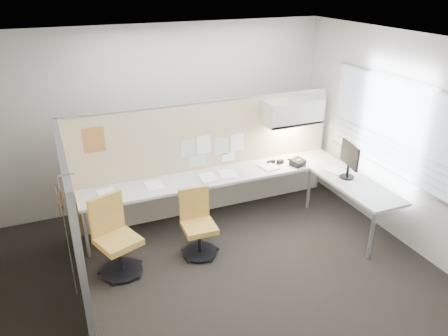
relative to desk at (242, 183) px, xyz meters
name	(u,v)px	position (x,y,z in m)	size (l,w,h in m)	color
floor	(212,276)	(-0.93, -1.13, -0.61)	(5.50, 4.50, 0.01)	black
ceiling	(208,45)	(-0.93, -1.13, 2.20)	(5.50, 4.50, 0.01)	white
wall_back	(158,118)	(-0.93, 1.12, 0.80)	(5.50, 0.02, 2.80)	beige
wall_front	(329,304)	(-0.93, -3.38, 0.80)	(5.50, 0.02, 2.80)	beige
wall_right	(402,141)	(1.82, -1.13, 0.80)	(0.02, 4.50, 2.80)	beige
window_pane	(402,130)	(1.79, -1.13, 0.95)	(0.01, 2.80, 1.30)	#ADBBC9
partition_back	(206,159)	(-0.38, 0.47, 0.27)	(4.10, 0.06, 1.75)	#D0B990
partition_left	(72,221)	(-2.43, -0.63, 0.27)	(0.06, 2.20, 1.75)	#D0B990
desk	(242,183)	(0.00, 0.00, 0.00)	(4.00, 2.07, 0.73)	beige
overhead_bin	(293,112)	(0.97, 0.26, 0.91)	(0.90, 0.36, 0.38)	beige
task_light_strip	(292,125)	(0.97, 0.26, 0.70)	(0.60, 0.06, 0.02)	#FFEABF
pinned_papers	(212,149)	(-0.30, 0.44, 0.43)	(1.01, 0.00, 0.47)	#8CBF8C
poster	(94,140)	(-1.98, 0.44, 0.82)	(0.28, 0.00, 0.35)	orange
chair_left	(115,239)	(-1.97, -0.55, -0.14)	(0.60, 0.62, 1.00)	black
chair_right	(198,225)	(-0.90, -0.56, -0.18)	(0.47, 0.47, 0.89)	black
monitor	(349,159)	(1.37, -0.67, 0.43)	(0.21, 0.49, 0.52)	black
phone	(297,162)	(0.94, -0.01, 0.18)	(0.26, 0.24, 0.12)	black
stapler	(271,162)	(0.59, 0.22, 0.15)	(0.14, 0.04, 0.05)	black
tape_dispenser	(280,162)	(0.73, 0.16, 0.16)	(0.10, 0.06, 0.06)	black
coat_hook	(62,210)	(-2.51, -1.37, 0.82)	(0.18, 0.43, 1.29)	silver
paper_stack_0	(107,194)	(-1.93, 0.12, 0.15)	(0.23, 0.30, 0.03)	white
paper_stack_1	(154,185)	(-1.28, 0.16, 0.14)	(0.23, 0.30, 0.02)	white
paper_stack_2	(208,178)	(-0.51, 0.07, 0.15)	(0.23, 0.30, 0.04)	white
paper_stack_3	(228,174)	(-0.18, 0.11, 0.14)	(0.23, 0.30, 0.01)	white
paper_stack_4	(268,167)	(0.48, 0.10, 0.14)	(0.23, 0.30, 0.02)	white
paper_stack_5	(335,171)	(1.34, -0.42, 0.14)	(0.23, 0.30, 0.02)	white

